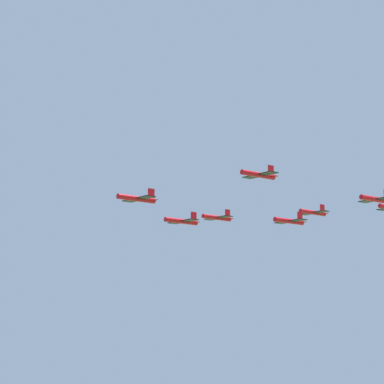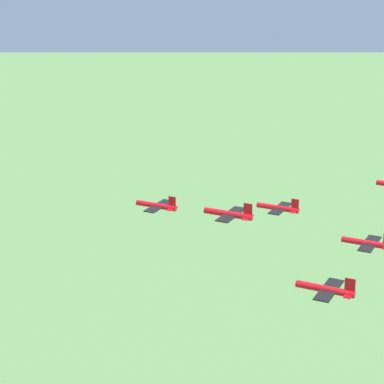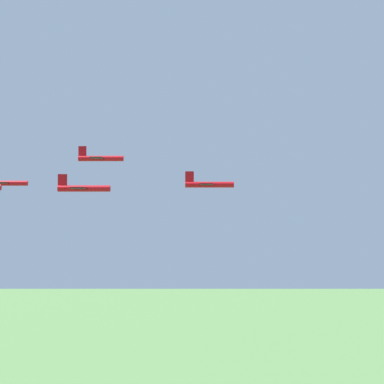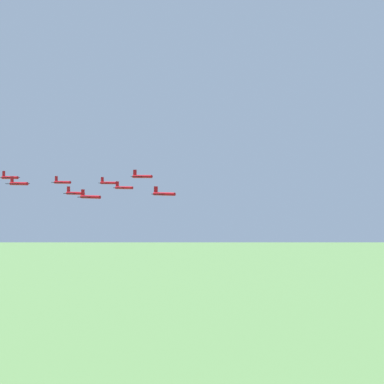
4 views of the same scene
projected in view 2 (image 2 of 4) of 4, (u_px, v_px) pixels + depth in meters
The scene contains 5 objects.
jet_0 at pixel (158, 206), 131.48m from camera, with size 7.46×7.31×2.62m.
jet_1 at pixel (230, 214), 112.68m from camera, with size 7.46×7.31×2.62m.
jet_2 at pixel (279, 208), 133.16m from camera, with size 7.46×7.31×2.62m.
jet_3 at pixel (327, 289), 96.57m from camera, with size 7.46×7.31×2.62m.
jet_4 at pixel (368, 243), 115.70m from camera, with size 7.46×7.31×2.62m.
Camera 2 is at (-62.85, 66.43, 128.79)m, focal length 70.00 mm.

